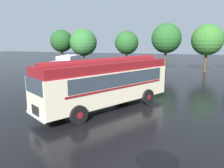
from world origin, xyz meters
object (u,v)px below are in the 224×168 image
object	(u,v)px
car_near_left	(90,68)
car_mid_left	(108,69)
car_mid_right	(131,70)
car_far_right	(151,71)
box_van	(67,64)
vintage_bus	(106,81)

from	to	relation	value
car_near_left	car_mid_left	distance (m)	2.76
car_mid_right	car_far_right	world-z (taller)	same
car_mid_left	car_near_left	bearing A→B (deg)	169.51
car_mid_right	box_van	bearing A→B (deg)	-179.01
vintage_bus	car_mid_right	size ratio (longest dim) A/B	2.26
car_mid_right	box_van	world-z (taller)	box_van
car_far_right	box_van	distance (m)	11.37
vintage_bus	car_far_right	world-z (taller)	vintage_bus
car_far_right	box_van	xyz separation A→B (m)	(-11.35, -0.33, 0.52)
car_near_left	car_mid_right	xyz separation A→B (m)	(5.85, -0.63, 0.00)
car_near_left	car_mid_right	world-z (taller)	same
vintage_bus	car_near_left	xyz separation A→B (m)	(-6.57, 13.89, -1.05)
vintage_bus	car_far_right	xyz separation A→B (m)	(1.71, 13.44, -1.05)
car_mid_left	box_van	world-z (taller)	box_van
car_mid_left	box_van	bearing A→B (deg)	-177.23
car_far_right	vintage_bus	bearing A→B (deg)	-97.25
car_mid_right	car_far_right	xyz separation A→B (m)	(2.43, 0.18, 0.00)
vintage_bus	car_mid_left	world-z (taller)	vintage_bus
vintage_bus	car_near_left	size ratio (longest dim) A/B	2.23
car_near_left	car_far_right	bearing A→B (deg)	-3.14
car_near_left	car_mid_left	bearing A→B (deg)	-10.49
car_near_left	box_van	size ratio (longest dim) A/B	0.74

